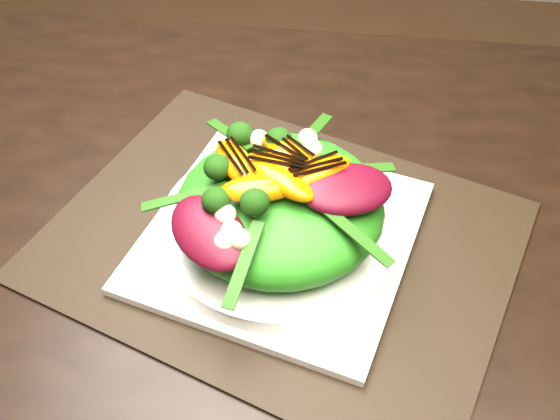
# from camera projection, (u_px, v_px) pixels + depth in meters

# --- Properties ---
(dining_table) EXTENTS (1.60, 0.90, 0.75)m
(dining_table) POSITION_uv_depth(u_px,v_px,m) (358.00, 305.00, 0.62)
(dining_table) COLOR black
(dining_table) RESTS_ON floor
(placemat) EXTENTS (0.53, 0.47, 0.00)m
(placemat) POSITION_uv_depth(u_px,v_px,m) (280.00, 240.00, 0.65)
(placemat) COLOR black
(placemat) RESTS_ON dining_table
(plate_base) EXTENTS (0.31, 0.31, 0.01)m
(plate_base) POSITION_uv_depth(u_px,v_px,m) (280.00, 236.00, 0.65)
(plate_base) COLOR white
(plate_base) RESTS_ON placemat
(salad_bowl) EXTENTS (0.31, 0.31, 0.02)m
(salad_bowl) POSITION_uv_depth(u_px,v_px,m) (280.00, 227.00, 0.64)
(salad_bowl) COLOR silver
(salad_bowl) RESTS_ON plate_base
(lettuce_mound) EXTENTS (0.23, 0.23, 0.07)m
(lettuce_mound) POSITION_uv_depth(u_px,v_px,m) (280.00, 205.00, 0.61)
(lettuce_mound) COLOR #2A7B16
(lettuce_mound) RESTS_ON salad_bowl
(radicchio_leaf) EXTENTS (0.10, 0.09, 0.02)m
(radicchio_leaf) POSITION_uv_depth(u_px,v_px,m) (347.00, 189.00, 0.58)
(radicchio_leaf) COLOR #3D0612
(radicchio_leaf) RESTS_ON lettuce_mound
(orange_segment) EXTENTS (0.07, 0.04, 0.02)m
(orange_segment) POSITION_uv_depth(u_px,v_px,m) (277.00, 162.00, 0.59)
(orange_segment) COLOR #CE5803
(orange_segment) RESTS_ON lettuce_mound
(broccoli_floret) EXTENTS (0.04, 0.04, 0.04)m
(broccoli_floret) POSITION_uv_depth(u_px,v_px,m) (229.00, 145.00, 0.60)
(broccoli_floret) COLOR black
(broccoli_floret) RESTS_ON lettuce_mound
(macadamia_nut) EXTENTS (0.03, 0.03, 0.02)m
(macadamia_nut) POSITION_uv_depth(u_px,v_px,m) (297.00, 216.00, 0.55)
(macadamia_nut) COLOR #C7C28C
(macadamia_nut) RESTS_ON lettuce_mound
(balsamic_drizzle) EXTENTS (0.05, 0.01, 0.00)m
(balsamic_drizzle) POSITION_uv_depth(u_px,v_px,m) (277.00, 154.00, 0.59)
(balsamic_drizzle) COLOR black
(balsamic_drizzle) RESTS_ON orange_segment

